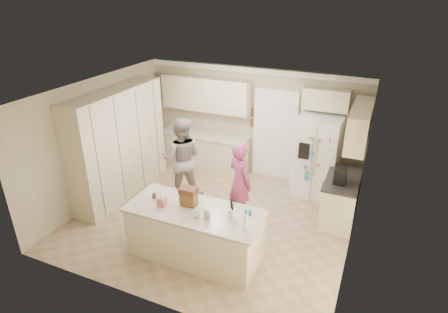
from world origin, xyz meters
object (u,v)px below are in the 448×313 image
at_px(tissue_box, 162,202).
at_px(teen_girl, 240,182).
at_px(refrigerator, 317,157).
at_px(utensil_crock, 232,213).
at_px(coffee_maker, 341,176).
at_px(teen_boy, 182,159).
at_px(dollhouse_body, 189,199).
at_px(island_base, 195,234).

height_order(tissue_box, teen_girl, teen_girl).
xyz_separation_m(refrigerator, utensil_crock, (-0.79, -2.86, 0.10)).
relative_size(coffee_maker, tissue_box, 2.14).
relative_size(refrigerator, utensil_crock, 12.00).
bearing_deg(coffee_maker, teen_boy, -175.85).
height_order(refrigerator, utensil_crock, refrigerator).
bearing_deg(utensil_crock, dollhouse_body, 176.42).
distance_m(tissue_box, dollhouse_body, 0.45).
relative_size(tissue_box, dollhouse_body, 0.54).
bearing_deg(teen_boy, island_base, 104.94).
bearing_deg(teen_boy, refrigerator, -174.60).
xyz_separation_m(island_base, utensil_crock, (0.65, 0.05, 0.56)).
relative_size(refrigerator, coffee_maker, 6.00).
bearing_deg(refrigerator, tissue_box, -119.72).
xyz_separation_m(coffee_maker, island_base, (-2.05, -1.90, -0.63)).
bearing_deg(island_base, utensil_crock, 4.40).
relative_size(utensil_crock, teen_girl, 0.09).
bearing_deg(teen_boy, coffee_maker, 163.98).
xyz_separation_m(utensil_crock, teen_boy, (-1.82, 1.62, -0.09)).
relative_size(coffee_maker, dollhouse_body, 1.15).
relative_size(utensil_crock, tissue_box, 1.07).
relative_size(dollhouse_body, teen_boy, 0.14).
bearing_deg(utensil_crock, island_base, -175.60).
xyz_separation_m(tissue_box, teen_boy, (-0.62, 1.77, -0.08)).
xyz_separation_m(refrigerator, teen_girl, (-1.17, -1.53, -0.09)).
height_order(utensil_crock, tissue_box, utensil_crock).
bearing_deg(teen_girl, utensil_crock, 137.92).
xyz_separation_m(refrigerator, coffee_maker, (0.61, -1.01, 0.17)).
xyz_separation_m(refrigerator, dollhouse_body, (-1.59, -2.81, 0.14)).
relative_size(island_base, utensil_crock, 14.67).
height_order(coffee_maker, teen_boy, teen_boy).
height_order(coffee_maker, tissue_box, coffee_maker).
bearing_deg(coffee_maker, dollhouse_body, -140.71).
bearing_deg(refrigerator, dollhouse_body, -115.75).
height_order(refrigerator, teen_girl, refrigerator).
bearing_deg(teen_girl, tissue_box, 93.06).
height_order(dollhouse_body, teen_girl, teen_girl).
bearing_deg(dollhouse_body, refrigerator, 60.59).
distance_m(coffee_maker, teen_girl, 1.88).
distance_m(teen_boy, teen_girl, 1.47).
height_order(coffee_maker, utensil_crock, coffee_maker).
xyz_separation_m(refrigerator, island_base, (-1.44, -2.91, -0.46)).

